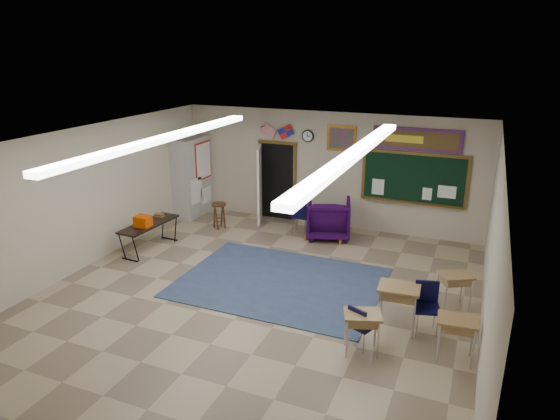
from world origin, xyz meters
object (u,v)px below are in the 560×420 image
at_px(student_desk_front_left, 398,306).
at_px(student_desk_front_right, 454,289).
at_px(folding_table, 150,235).
at_px(wooden_stool, 219,215).
at_px(wingback_armchair, 328,218).

distance_m(student_desk_front_left, student_desk_front_right, 1.40).
xyz_separation_m(student_desk_front_left, student_desk_front_right, (0.82, 1.13, -0.07)).
relative_size(student_desk_front_left, folding_table, 0.50).
bearing_deg(folding_table, student_desk_front_right, 2.40).
xyz_separation_m(student_desk_front_right, wooden_stool, (-6.00, 2.06, -0.03)).
bearing_deg(student_desk_front_left, wooden_stool, 144.38).
relative_size(student_desk_front_right, wooden_stool, 1.04).
bearing_deg(wooden_stool, folding_table, -112.24).
bearing_deg(wingback_armchair, wooden_stool, -6.49).
relative_size(student_desk_front_left, wooden_stool, 1.20).
relative_size(wingback_armchair, student_desk_front_right, 1.52).
height_order(student_desk_front_right, folding_table, folding_table).
height_order(wingback_armchair, wooden_stool, wingback_armchair).
height_order(wingback_armchair, student_desk_front_left, wingback_armchair).
bearing_deg(student_desk_front_right, wooden_stool, 130.84).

